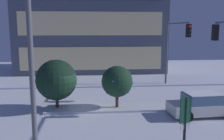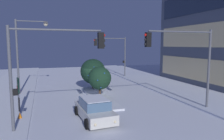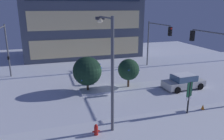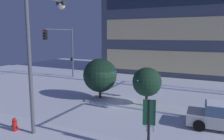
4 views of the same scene
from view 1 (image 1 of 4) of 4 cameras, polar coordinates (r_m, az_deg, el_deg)
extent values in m
plane|color=silver|center=(18.01, -8.35, -8.69)|extent=(52.00, 52.00, 0.00)
cube|color=silver|center=(26.50, -7.21, -2.65)|extent=(52.00, 5.20, 0.14)
cube|color=silver|center=(17.75, -0.27, -8.63)|extent=(9.00, 1.80, 0.14)
cube|color=#F9E09E|center=(29.98, -4.63, 2.62)|extent=(16.77, 0.10, 2.73)
cube|color=#F9E09E|center=(29.78, -4.73, 10.46)|extent=(16.77, 0.10, 2.73)
cube|color=silver|center=(17.35, 19.72, -8.03)|extent=(4.34, 2.09, 0.66)
cube|color=slate|center=(17.19, 19.83, -6.08)|extent=(2.39, 1.77, 0.60)
cube|color=white|center=(17.10, 19.89, -5.00)|extent=(2.21, 1.65, 0.04)
cylinder|color=black|center=(18.83, 22.14, -7.45)|extent=(0.67, 0.27, 0.66)
cylinder|color=black|center=(17.59, 14.24, -8.20)|extent=(0.67, 0.27, 0.66)
cylinder|color=black|center=(16.04, 16.77, -10.05)|extent=(0.67, 0.27, 0.66)
cylinder|color=#565960|center=(25.33, 12.29, 3.60)|extent=(0.18, 0.18, 6.20)
cylinder|color=#565960|center=(22.69, 14.53, 10.20)|extent=(0.12, 5.32, 0.12)
cube|color=black|center=(20.19, 16.96, 8.53)|extent=(0.32, 0.36, 1.00)
sphere|color=red|center=(20.01, 17.21, 9.43)|extent=(0.20, 0.20, 0.20)
sphere|color=black|center=(20.01, 17.16, 8.52)|extent=(0.20, 0.20, 0.20)
sphere|color=black|center=(20.02, 17.12, 7.60)|extent=(0.20, 0.20, 0.20)
cube|color=black|center=(17.18, 22.37, 7.87)|extent=(0.32, 0.36, 1.00)
sphere|color=red|center=(17.35, 22.15, 8.95)|extent=(0.20, 0.20, 0.20)
sphere|color=black|center=(17.35, 22.08, 7.90)|extent=(0.20, 0.20, 0.20)
sphere|color=black|center=(17.36, 22.02, 6.84)|extent=(0.20, 0.20, 0.20)
cylinder|color=#565960|center=(9.86, -17.70, -1.55)|extent=(0.20, 0.20, 7.53)
cylinder|color=black|center=(11.61, 16.18, -12.36)|extent=(0.12, 0.12, 2.66)
cube|color=#144C2D|center=(11.36, 16.36, -8.78)|extent=(0.54, 0.21, 1.14)
cube|color=white|center=(11.61, 16.18, -12.30)|extent=(0.44, 0.17, 0.24)
cylinder|color=#473323|center=(18.03, -12.33, -7.31)|extent=(0.22, 0.22, 0.89)
sphere|color=black|center=(17.64, -12.52, -2.21)|extent=(2.80, 2.80, 2.80)
sphere|color=blue|center=(18.53, -9.69, -4.28)|extent=(0.10, 0.10, 0.10)
sphere|color=blue|center=(18.11, -15.65, -5.14)|extent=(0.10, 0.10, 0.10)
sphere|color=blue|center=(18.03, -8.24, -3.14)|extent=(0.10, 0.10, 0.10)
sphere|color=blue|center=(17.22, -8.53, -0.23)|extent=(0.10, 0.10, 0.10)
sphere|color=blue|center=(17.14, -8.21, -1.41)|extent=(0.10, 0.10, 0.10)
sphere|color=blue|center=(16.84, -15.42, -4.80)|extent=(0.10, 0.10, 0.10)
sphere|color=blue|center=(18.80, -14.18, -0.28)|extent=(0.10, 0.10, 0.10)
cylinder|color=#473323|center=(17.64, 1.15, -7.21)|extent=(0.22, 0.22, 1.05)
sphere|color=#193823|center=(17.28, 1.16, -2.62)|extent=(2.16, 2.16, 2.16)
sphere|color=blue|center=(16.23, 0.19, -2.60)|extent=(0.10, 0.10, 0.10)
sphere|color=blue|center=(16.98, 4.65, -2.97)|extent=(0.10, 0.10, 0.10)
sphere|color=blue|center=(17.46, -1.13, -5.33)|extent=(0.10, 0.10, 0.10)
sphere|color=blue|center=(17.49, 4.05, -0.59)|extent=(0.10, 0.10, 0.10)
sphere|color=blue|center=(17.44, 3.76, -5.06)|extent=(0.10, 0.10, 0.10)
camera|label=2|loc=(23.73, 55.42, 4.14)|focal=33.79mm
camera|label=3|loc=(7.02, -122.06, 15.68)|focal=34.77mm
camera|label=4|loc=(6.80, 77.19, 0.76)|focal=36.33mm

